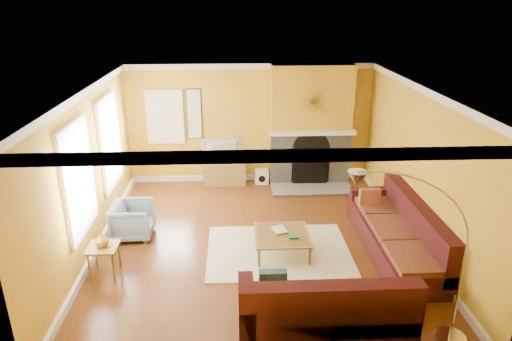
{
  "coord_description": "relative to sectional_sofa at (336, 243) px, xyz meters",
  "views": [
    {
      "loc": [
        -0.37,
        -7.02,
        4.05
      ],
      "look_at": [
        0.0,
        0.4,
        1.21
      ],
      "focal_mm": 32.0,
      "sensor_mm": 36.0,
      "label": 1
    }
  ],
  "objects": [
    {
      "name": "crown_molding",
      "position": [
        -1.2,
        0.85,
        2.19
      ],
      "size": [
        5.5,
        6.0,
        0.12
      ],
      "primitive_type": null,
      "color": "white",
      "rests_on": "ceiling"
    },
    {
      "name": "tv",
      "position": [
        -1.8,
        3.6,
        0.35
      ],
      "size": [
        0.95,
        0.45,
        0.56
      ],
      "primitive_type": "imported",
      "rotation": [
        0.0,
        0.0,
        3.49
      ],
      "color": "black",
      "rests_on": "media_console"
    },
    {
      "name": "coffee_table",
      "position": [
        -0.8,
        0.5,
        -0.27
      ],
      "size": [
        0.91,
        0.91,
        0.36
      ],
      "primitive_type": null,
      "color": "white",
      "rests_on": "floor"
    },
    {
      "name": "wall_right",
      "position": [
        1.56,
        0.85,
        0.9
      ],
      "size": [
        0.02,
        6.0,
        2.7
      ],
      "primitive_type": "cube",
      "color": "gold",
      "rests_on": "ground"
    },
    {
      "name": "ceiling",
      "position": [
        -1.2,
        0.85,
        2.26
      ],
      "size": [
        5.5,
        6.0,
        0.02
      ],
      "primitive_type": "cube",
      "color": "white",
      "rests_on": "ground"
    },
    {
      "name": "vase",
      "position": [
        -3.6,
        0.0,
        0.16
      ],
      "size": [
        0.21,
        0.21,
        0.22
      ],
      "primitive_type": "imported",
      "color": "orange",
      "rests_on": "side_table"
    },
    {
      "name": "wall_left",
      "position": [
        -3.96,
        0.85,
        0.9
      ],
      "size": [
        0.02,
        6.0,
        2.7
      ],
      "primitive_type": "cube",
      "color": "gold",
      "rests_on": "ground"
    },
    {
      "name": "rug",
      "position": [
        -0.85,
        0.55,
        -0.44
      ],
      "size": [
        2.4,
        1.8,
        0.02
      ],
      "primitive_type": "cube",
      "color": "beige",
      "rests_on": "floor"
    },
    {
      "name": "sectional_sofa",
      "position": [
        0.0,
        0.0,
        0.0
      ],
      "size": [
        3.1,
        3.7,
        0.9
      ],
      "primitive_type": null,
      "color": "#3F1416",
      "rests_on": "floor"
    },
    {
      "name": "sunburst",
      "position": [
        0.15,
        3.42,
        1.5
      ],
      "size": [
        0.7,
        0.04,
        0.7
      ],
      "primitive_type": null,
      "color": "olive",
      "rests_on": "fireplace"
    },
    {
      "name": "book",
      "position": [
        -0.94,
        0.59,
        -0.08
      ],
      "size": [
        0.28,
        0.33,
        0.03
      ],
      "primitive_type": "imported",
      "rotation": [
        0.0,
        0.0,
        0.26
      ],
      "color": "white",
      "rests_on": "coffee_table"
    },
    {
      "name": "wall_front",
      "position": [
        -1.2,
        -2.16,
        0.9
      ],
      "size": [
        5.5,
        0.02,
        2.7
      ],
      "primitive_type": "cube",
      "color": "gold",
      "rests_on": "ground"
    },
    {
      "name": "armchair",
      "position": [
        -3.4,
        1.2,
        -0.13
      ],
      "size": [
        0.71,
        0.69,
        0.64
      ],
      "primitive_type": "imported",
      "rotation": [
        0.0,
        0.0,
        1.57
      ],
      "color": "gray",
      "rests_on": "floor"
    },
    {
      "name": "fireplace",
      "position": [
        0.15,
        3.65,
        0.9
      ],
      "size": [
        1.8,
        0.4,
        2.7
      ],
      "primitive_type": null,
      "color": "gray",
      "rests_on": "floor"
    },
    {
      "name": "media_console",
      "position": [
        -1.8,
        3.6,
        -0.19
      ],
      "size": [
        0.96,
        0.43,
        0.53
      ],
      "primitive_type": "cube",
      "color": "olive",
      "rests_on": "floor"
    },
    {
      "name": "mantel",
      "position": [
        0.15,
        3.41,
        0.8
      ],
      "size": [
        1.92,
        0.22,
        0.08
      ],
      "primitive_type": "cube",
      "color": "white",
      "rests_on": "fireplace"
    },
    {
      "name": "baseboard",
      "position": [
        -1.2,
        0.85,
        -0.39
      ],
      "size": [
        5.5,
        6.0,
        0.12
      ],
      "primitive_type": null,
      "color": "white",
      "rests_on": "floor"
    },
    {
      "name": "window_back",
      "position": [
        -3.1,
        3.81,
        1.1
      ],
      "size": [
        0.82,
        0.06,
        1.22
      ],
      "primitive_type": "cube",
      "color": "white",
      "rests_on": "wall_back"
    },
    {
      "name": "hearth",
      "position": [
        0.15,
        3.1,
        -0.42
      ],
      "size": [
        1.8,
        0.7,
        0.06
      ],
      "primitive_type": "cube",
      "color": "gray",
      "rests_on": "floor"
    },
    {
      "name": "arc_lamp",
      "position": [
        0.48,
        -1.7,
        0.7
      ],
      "size": [
        1.45,
        0.36,
        2.3
      ],
      "primitive_type": null,
      "color": "silver",
      "rests_on": "floor"
    },
    {
      "name": "floor",
      "position": [
        -1.2,
        0.85,
        -0.46
      ],
      "size": [
        5.5,
        6.0,
        0.02
      ],
      "primitive_type": "cube",
      "color": "brown",
      "rests_on": "ground"
    },
    {
      "name": "side_table",
      "position": [
        -3.6,
        0.0,
        -0.2
      ],
      "size": [
        0.45,
        0.45,
        0.5
      ],
      "primitive_type": null,
      "color": "olive",
      "rests_on": "floor"
    },
    {
      "name": "window_left_far",
      "position": [
        -3.92,
        0.25,
        1.05
      ],
      "size": [
        0.06,
        1.22,
        1.72
      ],
      "primitive_type": "cube",
      "color": "white",
      "rests_on": "wall_left"
    },
    {
      "name": "wall_art",
      "position": [
        -2.45,
        3.82,
        1.15
      ],
      "size": [
        0.34,
        0.04,
        1.14
      ],
      "primitive_type": "cube",
      "color": "white",
      "rests_on": "wall_back"
    },
    {
      "name": "window_left_near",
      "position": [
        -3.92,
        2.15,
        1.05
      ],
      "size": [
        0.06,
        1.22,
        1.72
      ],
      "primitive_type": "cube",
      "color": "white",
      "rests_on": "wall_left"
    },
    {
      "name": "wall_back",
      "position": [
        -1.2,
        3.86,
        0.9
      ],
      "size": [
        5.5,
        0.02,
        2.7
      ],
      "primitive_type": "cube",
      "color": "gold",
      "rests_on": "ground"
    },
    {
      "name": "subwoofer",
      "position": [
        -0.95,
        3.63,
        -0.3
      ],
      "size": [
        0.3,
        0.3,
        0.3
      ],
      "primitive_type": "cube",
      "color": "white",
      "rests_on": "floor"
    }
  ]
}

